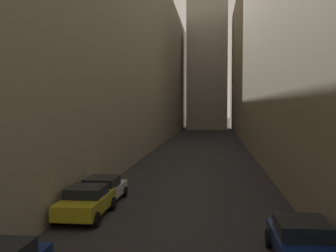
# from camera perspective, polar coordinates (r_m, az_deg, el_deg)

# --- Properties ---
(ground_plane) EXTENTS (264.00, 264.00, 0.00)m
(ground_plane) POSITION_cam_1_polar(r_m,az_deg,el_deg) (46.58, 4.56, -3.56)
(ground_plane) COLOR #232326
(building_block_left) EXTENTS (10.40, 108.00, 23.20)m
(building_block_left) POSITION_cam_1_polar(r_m,az_deg,el_deg) (50.19, -7.81, 10.16)
(building_block_left) COLOR gray
(building_block_left) RESTS_ON ground
(building_block_right) EXTENTS (12.22, 108.00, 25.09)m
(building_block_right) POSITION_cam_1_polar(r_m,az_deg,el_deg) (49.87, 18.42, 11.18)
(building_block_right) COLOR gray
(building_block_right) RESTS_ON ground
(parked_car_left_third) EXTENTS (2.04, 4.23, 1.44)m
(parked_car_left_third) POSITION_cam_1_polar(r_m,az_deg,el_deg) (19.56, -11.39, -10.31)
(parked_car_left_third) COLOR #A59919
(parked_car_left_third) RESTS_ON ground
(parked_car_left_far) EXTENTS (1.95, 4.45, 1.41)m
(parked_car_left_far) POSITION_cam_1_polar(r_m,az_deg,el_deg) (22.20, -9.15, -8.80)
(parked_car_left_far) COLOR silver
(parked_car_left_far) RESTS_ON ground
(parked_car_right_third) EXTENTS (2.02, 4.36, 1.40)m
(parked_car_right_third) POSITION_cam_1_polar(r_m,az_deg,el_deg) (14.57, 18.38, -15.07)
(parked_car_right_third) COLOR navy
(parked_car_right_third) RESTS_ON ground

